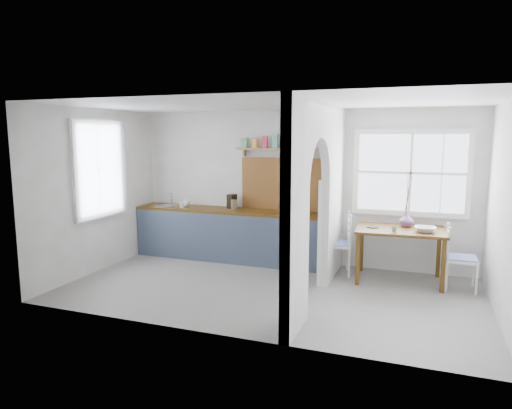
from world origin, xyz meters
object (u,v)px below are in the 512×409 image
(chair_right, at_px, (462,258))
(kettle, at_px, (296,207))
(chair_left, at_px, (335,243))
(vase, at_px, (406,220))
(dining_table, at_px, (399,255))

(chair_right, relative_size, kettle, 4.49)
(chair_left, relative_size, vase, 4.63)
(dining_table, height_order, chair_left, chair_left)
(dining_table, distance_m, vase, 0.55)
(dining_table, bearing_deg, chair_left, 173.79)
(kettle, relative_size, vase, 0.96)
(dining_table, relative_size, vase, 6.00)
(chair_right, relative_size, vase, 4.31)
(chair_left, xyz_separation_m, chair_right, (1.82, -0.14, -0.03))
(dining_table, distance_m, kettle, 1.79)
(dining_table, relative_size, chair_right, 1.39)
(dining_table, distance_m, chair_left, 0.98)
(kettle, xyz_separation_m, vase, (1.74, -0.01, -0.09))
(chair_left, distance_m, kettle, 0.88)
(chair_left, distance_m, chair_right, 1.82)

